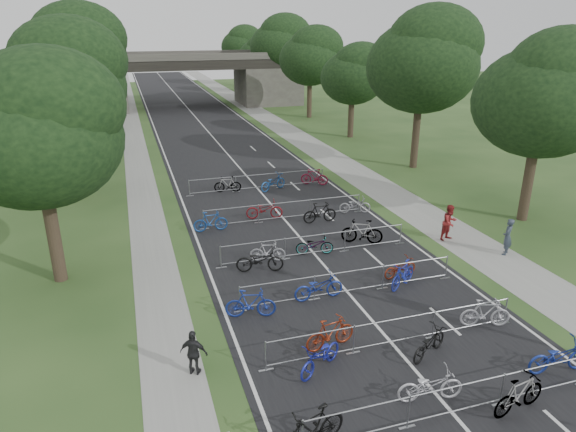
# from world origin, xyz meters

# --- Properties ---
(road) EXTENTS (11.00, 140.00, 0.01)m
(road) POSITION_xyz_m (0.00, 50.00, 0.01)
(road) COLOR black
(road) RESTS_ON ground
(sidewalk_right) EXTENTS (3.00, 140.00, 0.01)m
(sidewalk_right) POSITION_xyz_m (8.00, 50.00, 0.01)
(sidewalk_right) COLOR gray
(sidewalk_right) RESTS_ON ground
(sidewalk_left) EXTENTS (2.00, 140.00, 0.01)m
(sidewalk_left) POSITION_xyz_m (-7.50, 50.00, 0.01)
(sidewalk_left) COLOR gray
(sidewalk_left) RESTS_ON ground
(lane_markings) EXTENTS (0.12, 140.00, 0.00)m
(lane_markings) POSITION_xyz_m (0.00, 50.00, 0.00)
(lane_markings) COLOR silver
(lane_markings) RESTS_ON ground
(overpass_bridge) EXTENTS (31.00, 8.00, 7.05)m
(overpass_bridge) POSITION_xyz_m (0.00, 65.00, 3.53)
(overpass_bridge) COLOR #484440
(overpass_bridge) RESTS_ON ground
(tree_left_0) EXTENTS (6.72, 6.72, 10.25)m
(tree_left_0) POSITION_xyz_m (-11.39, 15.93, 6.49)
(tree_left_0) COLOR #33261C
(tree_left_0) RESTS_ON ground
(tree_right_0) EXTENTS (7.17, 7.17, 10.93)m
(tree_right_0) POSITION_xyz_m (13.11, 15.93, 6.92)
(tree_right_0) COLOR #33261C
(tree_right_0) RESTS_ON ground
(tree_left_1) EXTENTS (7.56, 7.56, 11.53)m
(tree_left_1) POSITION_xyz_m (-11.39, 27.93, 7.30)
(tree_left_1) COLOR #33261C
(tree_left_1) RESTS_ON ground
(tree_right_1) EXTENTS (8.18, 8.18, 12.47)m
(tree_right_1) POSITION_xyz_m (13.11, 27.93, 7.90)
(tree_right_1) COLOR #33261C
(tree_right_1) RESTS_ON ground
(tree_left_2) EXTENTS (8.40, 8.40, 12.81)m
(tree_left_2) POSITION_xyz_m (-11.39, 39.93, 8.12)
(tree_left_2) COLOR #33261C
(tree_left_2) RESTS_ON ground
(tree_right_2) EXTENTS (6.16, 6.16, 9.39)m
(tree_right_2) POSITION_xyz_m (13.11, 39.93, 5.95)
(tree_right_2) COLOR #33261C
(tree_right_2) RESTS_ON ground
(tree_left_3) EXTENTS (6.72, 6.72, 10.25)m
(tree_left_3) POSITION_xyz_m (-11.39, 51.93, 6.49)
(tree_left_3) COLOR #33261C
(tree_left_3) RESTS_ON ground
(tree_right_3) EXTENTS (7.17, 7.17, 10.93)m
(tree_right_3) POSITION_xyz_m (13.11, 51.93, 6.92)
(tree_right_3) COLOR #33261C
(tree_right_3) RESTS_ON ground
(tree_left_4) EXTENTS (7.56, 7.56, 11.53)m
(tree_left_4) POSITION_xyz_m (-11.39, 63.93, 7.30)
(tree_left_4) COLOR #33261C
(tree_left_4) RESTS_ON ground
(tree_right_4) EXTENTS (8.18, 8.18, 12.47)m
(tree_right_4) POSITION_xyz_m (13.11, 63.93, 7.90)
(tree_right_4) COLOR #33261C
(tree_right_4) RESTS_ON ground
(tree_left_5) EXTENTS (8.40, 8.40, 12.81)m
(tree_left_5) POSITION_xyz_m (-11.39, 75.93, 8.12)
(tree_left_5) COLOR #33261C
(tree_left_5) RESTS_ON ground
(tree_right_5) EXTENTS (6.16, 6.16, 9.39)m
(tree_right_5) POSITION_xyz_m (13.11, 75.93, 5.95)
(tree_right_5) COLOR #33261C
(tree_right_5) RESTS_ON ground
(tree_left_6) EXTENTS (6.72, 6.72, 10.25)m
(tree_left_6) POSITION_xyz_m (-11.39, 87.93, 6.49)
(tree_left_6) COLOR #33261C
(tree_left_6) RESTS_ON ground
(tree_right_6) EXTENTS (7.17, 7.17, 10.93)m
(tree_right_6) POSITION_xyz_m (13.11, 87.93, 6.92)
(tree_right_6) COLOR #33261C
(tree_right_6) RESTS_ON ground
(barrier_row_1) EXTENTS (9.70, 0.08, 1.10)m
(barrier_row_1) POSITION_xyz_m (0.00, 3.60, 0.55)
(barrier_row_1) COLOR gray
(barrier_row_1) RESTS_ON ground
(barrier_row_2) EXTENTS (9.70, 0.08, 1.10)m
(barrier_row_2) POSITION_xyz_m (0.00, 7.20, 0.55)
(barrier_row_2) COLOR gray
(barrier_row_2) RESTS_ON ground
(barrier_row_3) EXTENTS (9.70, 0.08, 1.10)m
(barrier_row_3) POSITION_xyz_m (0.00, 11.00, 0.55)
(barrier_row_3) COLOR gray
(barrier_row_3) RESTS_ON ground
(barrier_row_4) EXTENTS (9.70, 0.08, 1.10)m
(barrier_row_4) POSITION_xyz_m (0.00, 15.00, 0.55)
(barrier_row_4) COLOR gray
(barrier_row_4) RESTS_ON ground
(barrier_row_5) EXTENTS (9.70, 0.08, 1.10)m
(barrier_row_5) POSITION_xyz_m (0.00, 20.00, 0.55)
(barrier_row_5) COLOR gray
(barrier_row_5) RESTS_ON ground
(barrier_row_6) EXTENTS (9.70, 0.08, 1.10)m
(barrier_row_6) POSITION_xyz_m (0.00, 26.00, 0.55)
(barrier_row_6) COLOR gray
(barrier_row_6) RESTS_ON ground
(bike_4) EXTENTS (2.17, 1.17, 1.25)m
(bike_4) POSITION_xyz_m (-4.30, 3.70, 0.63)
(bike_4) COLOR black
(bike_4) RESTS_ON ground
(bike_5) EXTENTS (2.08, 1.01, 1.05)m
(bike_5) POSITION_xyz_m (-0.35, 4.40, 0.52)
(bike_5) COLOR silver
(bike_5) RESTS_ON ground
(bike_6) EXTENTS (2.03, 0.89, 1.18)m
(bike_6) POSITION_xyz_m (1.81, 3.21, 0.59)
(bike_6) COLOR gray
(bike_6) RESTS_ON ground
(bike_7) EXTENTS (2.22, 0.98, 1.13)m
(bike_7) POSITION_xyz_m (4.30, 4.33, 0.56)
(bike_7) COLOR navy
(bike_7) RESTS_ON ground
(bike_8) EXTENTS (2.08, 1.69, 1.06)m
(bike_8) POSITION_xyz_m (-2.93, 6.67, 0.53)
(bike_8) COLOR #1D25A0
(bike_8) RESTS_ON ground
(bike_9) EXTENTS (1.99, 0.89, 1.16)m
(bike_9) POSITION_xyz_m (-2.17, 7.74, 0.58)
(bike_9) COLOR maroon
(bike_9) RESTS_ON ground
(bike_10) EXTENTS (1.97, 1.45, 0.99)m
(bike_10) POSITION_xyz_m (0.81, 6.31, 0.49)
(bike_10) COLOR black
(bike_10) RESTS_ON ground
(bike_11) EXTENTS (1.92, 1.04, 1.11)m
(bike_11) POSITION_xyz_m (3.76, 7.26, 0.55)
(bike_11) COLOR #B7B6BF
(bike_11) RESTS_ON ground
(bike_12) EXTENTS (2.01, 1.01, 1.16)m
(bike_12) POSITION_xyz_m (-4.30, 10.49, 0.58)
(bike_12) COLOR navy
(bike_12) RESTS_ON ground
(bike_13) EXTENTS (2.11, 0.79, 1.10)m
(bike_13) POSITION_xyz_m (-1.35, 11.01, 0.55)
(bike_13) COLOR navy
(bike_13) RESTS_ON ground
(bike_14) EXTENTS (1.90, 1.48, 1.15)m
(bike_14) POSITION_xyz_m (2.42, 10.91, 0.57)
(bike_14) COLOR #1C299A
(bike_14) RESTS_ON ground
(bike_15) EXTENTS (1.77, 0.88, 0.89)m
(bike_15) POSITION_xyz_m (2.77, 11.76, 0.44)
(bike_15) COLOR maroon
(bike_15) RESTS_ON ground
(bike_16) EXTENTS (2.25, 1.21, 1.12)m
(bike_16) POSITION_xyz_m (-3.00, 14.11, 0.56)
(bike_16) COLOR black
(bike_16) RESTS_ON ground
(bike_17) EXTENTS (1.74, 0.88, 1.01)m
(bike_17) POSITION_xyz_m (-2.37, 15.05, 0.50)
(bike_17) COLOR #A7A7AF
(bike_17) RESTS_ON ground
(bike_18) EXTENTS (1.92, 1.03, 0.96)m
(bike_18) POSITION_xyz_m (0.00, 15.13, 0.48)
(bike_18) COLOR gray
(bike_18) RESTS_ON ground
(bike_19) EXTENTS (2.14, 1.50, 1.26)m
(bike_19) POSITION_xyz_m (2.76, 15.65, 0.63)
(bike_19) COLOR gray
(bike_19) RESTS_ON ground
(bike_20) EXTENTS (1.87, 0.54, 1.12)m
(bike_20) POSITION_xyz_m (-4.30, 19.58, 0.56)
(bike_20) COLOR #1B4795
(bike_20) RESTS_ON ground
(bike_21) EXTENTS (2.19, 1.14, 1.10)m
(bike_21) POSITION_xyz_m (-1.04, 20.56, 0.55)
(bike_21) COLOR maroon
(bike_21) RESTS_ON ground
(bike_22) EXTENTS (1.96, 0.56, 1.18)m
(bike_22) POSITION_xyz_m (1.76, 19.02, 0.59)
(bike_22) COLOR black
(bike_22) RESTS_ON ground
(bike_23) EXTENTS (1.96, 1.07, 0.97)m
(bike_23) POSITION_xyz_m (4.30, 19.87, 0.49)
(bike_23) COLOR gray
(bike_23) RESTS_ON ground
(bike_25) EXTENTS (1.86, 0.84, 1.08)m
(bike_25) POSITION_xyz_m (-2.07, 26.08, 0.54)
(bike_25) COLOR gray
(bike_25) RESTS_ON ground
(bike_26) EXTENTS (2.22, 1.59, 1.11)m
(bike_26) POSITION_xyz_m (0.91, 25.61, 0.55)
(bike_26) COLOR #1C4F9B
(bike_26) RESTS_ON ground
(bike_27) EXTENTS (1.92, 1.44, 1.15)m
(bike_27) POSITION_xyz_m (3.99, 25.91, 0.57)
(bike_27) COLOR maroon
(bike_27) RESTS_ON ground
(pedestrian_a) EXTENTS (0.79, 0.76, 1.82)m
(pedestrian_a) POSITION_xyz_m (8.84, 12.33, 0.91)
(pedestrian_a) COLOR #2F3847
(pedestrian_a) RESTS_ON ground
(pedestrian_b) EXTENTS (1.07, 0.93, 1.88)m
(pedestrian_b) POSITION_xyz_m (7.24, 14.73, 0.94)
(pedestrian_b) COLOR maroon
(pedestrian_b) RESTS_ON ground
(pedestrian_c) EXTENTS (0.98, 0.77, 1.55)m
(pedestrian_c) POSITION_xyz_m (-6.80, 7.74, 0.77)
(pedestrian_c) COLOR black
(pedestrian_c) RESTS_ON ground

